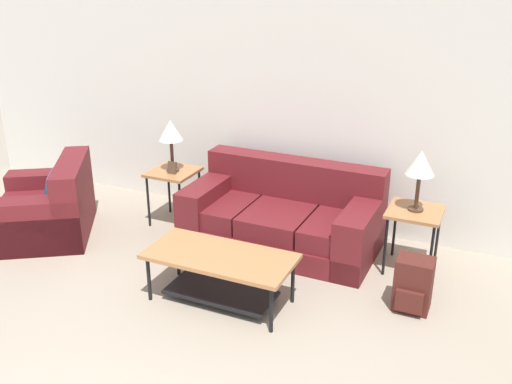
{
  "coord_description": "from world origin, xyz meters",
  "views": [
    {
      "loc": [
        1.82,
        -1.49,
        2.67
      ],
      "look_at": [
        -0.11,
        2.77,
        0.8
      ],
      "focal_mm": 40.0,
      "sensor_mm": 36.0,
      "label": 1
    }
  ],
  "objects_px": {
    "couch": "(283,218)",
    "side_table_right": "(415,217)",
    "table_lamp_right": "(421,165)",
    "armchair": "(49,209)",
    "side_table_left": "(173,177)",
    "backpack": "(413,285)",
    "coffee_table": "(220,267)",
    "table_lamp_left": "(171,132)"
  },
  "relations": [
    {
      "from": "couch",
      "to": "side_table_right",
      "type": "height_order",
      "value": "couch"
    },
    {
      "from": "armchair",
      "to": "coffee_table",
      "type": "distance_m",
      "value": 2.28
    },
    {
      "from": "coffee_table",
      "to": "backpack",
      "type": "bearing_deg",
      "value": 20.18
    },
    {
      "from": "side_table_left",
      "to": "armchair",
      "type": "bearing_deg",
      "value": -142.27
    },
    {
      "from": "side_table_left",
      "to": "coffee_table",
      "type": "bearing_deg",
      "value": -45.28
    },
    {
      "from": "side_table_right",
      "to": "backpack",
      "type": "distance_m",
      "value": 0.75
    },
    {
      "from": "coffee_table",
      "to": "table_lamp_left",
      "type": "relative_size",
      "value": 2.21
    },
    {
      "from": "side_table_left",
      "to": "table_lamp_left",
      "type": "distance_m",
      "value": 0.5
    },
    {
      "from": "armchair",
      "to": "backpack",
      "type": "distance_m",
      "value": 3.75
    },
    {
      "from": "table_lamp_left",
      "to": "table_lamp_right",
      "type": "xyz_separation_m",
      "value": [
        2.57,
        0.0,
        0.0
      ]
    },
    {
      "from": "table_lamp_left",
      "to": "table_lamp_right",
      "type": "bearing_deg",
      "value": 0.0
    },
    {
      "from": "coffee_table",
      "to": "armchair",
      "type": "bearing_deg",
      "value": 169.49
    },
    {
      "from": "table_lamp_right",
      "to": "backpack",
      "type": "xyz_separation_m",
      "value": [
        0.14,
        -0.67,
        -0.82
      ]
    },
    {
      "from": "couch",
      "to": "side_table_left",
      "type": "relative_size",
      "value": 3.17
    },
    {
      "from": "couch",
      "to": "side_table_left",
      "type": "distance_m",
      "value": 1.31
    },
    {
      "from": "table_lamp_right",
      "to": "couch",
      "type": "bearing_deg",
      "value": -179.76
    },
    {
      "from": "side_table_right",
      "to": "table_lamp_left",
      "type": "relative_size",
      "value": 1.08
    },
    {
      "from": "table_lamp_left",
      "to": "table_lamp_right",
      "type": "height_order",
      "value": "same"
    },
    {
      "from": "side_table_left",
      "to": "table_lamp_left",
      "type": "bearing_deg",
      "value": 135.0
    },
    {
      "from": "couch",
      "to": "table_lamp_left",
      "type": "relative_size",
      "value": 3.41
    },
    {
      "from": "side_table_right",
      "to": "table_lamp_left",
      "type": "bearing_deg",
      "value": 180.0
    },
    {
      "from": "table_lamp_right",
      "to": "side_table_left",
      "type": "bearing_deg",
      "value": -180.0
    },
    {
      "from": "backpack",
      "to": "coffee_table",
      "type": "bearing_deg",
      "value": -159.82
    },
    {
      "from": "couch",
      "to": "armchair",
      "type": "bearing_deg",
      "value": -161.05
    },
    {
      "from": "side_table_left",
      "to": "side_table_right",
      "type": "xyz_separation_m",
      "value": [
        2.57,
        0.0,
        0.0
      ]
    },
    {
      "from": "table_lamp_left",
      "to": "backpack",
      "type": "bearing_deg",
      "value": -13.88
    },
    {
      "from": "armchair",
      "to": "couch",
      "type": "bearing_deg",
      "value": 18.95
    },
    {
      "from": "side_table_right",
      "to": "table_lamp_right",
      "type": "bearing_deg",
      "value": 90.0
    },
    {
      "from": "side_table_right",
      "to": "armchair",
      "type": "bearing_deg",
      "value": -167.46
    },
    {
      "from": "backpack",
      "to": "side_table_left",
      "type": "bearing_deg",
      "value": 166.12
    },
    {
      "from": "armchair",
      "to": "coffee_table",
      "type": "xyz_separation_m",
      "value": [
        2.25,
        -0.42,
        0.04
      ]
    },
    {
      "from": "armchair",
      "to": "side_table_right",
      "type": "distance_m",
      "value": 3.7
    },
    {
      "from": "table_lamp_right",
      "to": "armchair",
      "type": "bearing_deg",
      "value": -167.46
    },
    {
      "from": "coffee_table",
      "to": "side_table_right",
      "type": "height_order",
      "value": "side_table_right"
    },
    {
      "from": "coffee_table",
      "to": "side_table_right",
      "type": "relative_size",
      "value": 2.05
    },
    {
      "from": "side_table_left",
      "to": "backpack",
      "type": "height_order",
      "value": "side_table_left"
    },
    {
      "from": "side_table_left",
      "to": "backpack",
      "type": "bearing_deg",
      "value": -13.88
    },
    {
      "from": "armchair",
      "to": "table_lamp_right",
      "type": "height_order",
      "value": "table_lamp_right"
    },
    {
      "from": "coffee_table",
      "to": "table_lamp_left",
      "type": "height_order",
      "value": "table_lamp_left"
    },
    {
      "from": "table_lamp_right",
      "to": "backpack",
      "type": "relative_size",
      "value": 1.23
    },
    {
      "from": "side_table_right",
      "to": "table_lamp_right",
      "type": "relative_size",
      "value": 1.08
    },
    {
      "from": "backpack",
      "to": "couch",
      "type": "bearing_deg",
      "value": 154.96
    }
  ]
}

